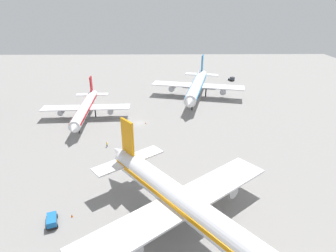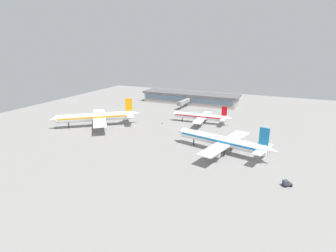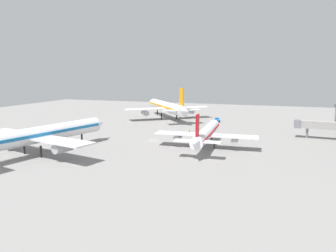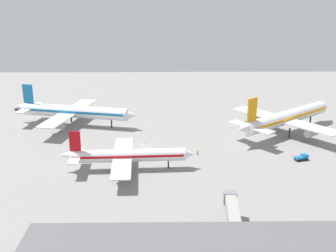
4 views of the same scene
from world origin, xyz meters
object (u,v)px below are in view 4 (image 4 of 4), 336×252
Objects in this scene: pushback_tractor at (302,157)px; ground_crew_worker at (198,152)px; airplane_at_gate at (73,112)px; airplane_distant at (286,118)px; airplane_taxiing at (127,156)px; baggage_tug at (19,108)px; safety_cone_mid_apron at (292,155)px; safety_cone_near_gate at (146,143)px.

pushback_tractor is 33.93m from ground_crew_worker.
airplane_at_gate is 1.12× the size of airplane_distant.
airplane_taxiing reaches higher than pushback_tractor.
airplane_at_gate is 31.63× the size of ground_crew_worker.
baggage_tug reaches higher than pushback_tractor.
airplane_distant reaches higher than pushback_tractor.
airplane_distant reaches higher than airplane_taxiing.
airplane_at_gate is at bearing 135.04° from pushback_tractor.
airplane_taxiing is at bearing 167.10° from pushback_tractor.
safety_cone_mid_apron is at bearing -61.64° from baggage_tug.
pushback_tractor is 7.97× the size of safety_cone_mid_apron.
airplane_at_gate is at bearing 143.72° from safety_cone_near_gate.
airplane_at_gate reaches higher than safety_cone_near_gate.
safety_cone_near_gate is at bearing -23.13° from airplane_at_gate.
airplane_taxiing reaches higher than baggage_tug.
airplane_at_gate is at bearing 51.59° from ground_crew_worker.
airplane_at_gate is 1.26× the size of airplane_taxiing.
ground_crew_worker is (-35.77, -22.25, -5.40)m from airplane_distant.
airplane_taxiing is at bearing -84.73° from baggage_tug.
baggage_tug is 6.25× the size of safety_cone_mid_apron.
airplane_distant is at bearing 65.55° from pushback_tractor.
airplane_taxiing is 56.82m from pushback_tractor.
safety_cone_mid_apron is at bearing -138.81° from airplane_distant.
baggage_tug is at bearing 155.59° from airplane_at_gate.
ground_crew_worker is (22.76, 11.95, -3.78)m from airplane_taxiing.
safety_cone_near_gate is at bearing 75.12° from airplane_taxiing.
airplane_taxiing is at bearing 171.75° from airplane_distant.
safety_cone_mid_apron is at bearing 7.72° from airplane_taxiing.
airplane_distant is 12.60× the size of baggage_tug.
safety_cone_mid_apron is (54.18, 10.18, -4.33)m from airplane_taxiing.
safety_cone_near_gate is (4.87, 23.00, -4.33)m from airplane_taxiing.
airplane_at_gate is at bearing 134.02° from airplane_distant.
ground_crew_worker is (77.92, -56.14, -0.31)m from baggage_tug.
baggage_tug is 0.78× the size of pushback_tractor.
airplane_distant is at bearing -61.89° from ground_crew_worker.
airplane_distant is 28.01m from pushback_tractor.
airplane_distant is 55.14m from safety_cone_near_gate.
airplane_distant is at bearing -50.33° from baggage_tug.
airplane_taxiing is at bearing 113.93° from ground_crew_worker.
airplane_distant reaches higher than airplane_at_gate.
pushback_tractor reaches higher than ground_crew_worker.
pushback_tractor is at bearing 3.96° from airplane_taxiing.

